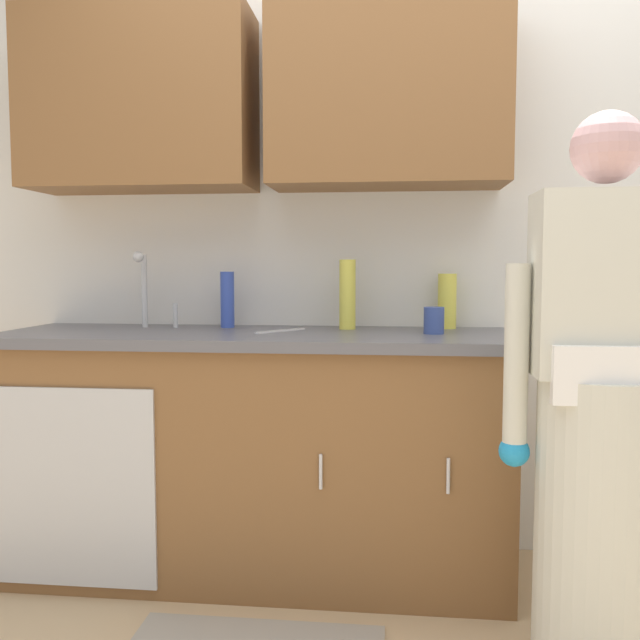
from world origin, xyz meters
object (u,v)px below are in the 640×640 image
(sink, at_px, (141,334))
(bottle_cleaner_spray, at_px, (227,300))
(bottle_water_tall, at_px, (347,294))
(person_at_sink, at_px, (598,441))
(bottle_dish_liquid, at_px, (447,301))
(cup_by_sink, at_px, (434,320))
(knife_on_counter, at_px, (280,331))

(sink, relative_size, bottle_cleaner_spray, 2.18)
(bottle_water_tall, bearing_deg, person_at_sink, -43.38)
(sink, xyz_separation_m, bottle_dish_liquid, (1.20, 0.22, 0.13))
(sink, distance_m, bottle_dish_liquid, 1.23)
(cup_by_sink, bearing_deg, bottle_cleaner_spray, 168.39)
(sink, bearing_deg, person_at_sink, -20.20)
(bottle_dish_liquid, bearing_deg, sink, -169.64)
(sink, relative_size, cup_by_sink, 5.01)
(cup_by_sink, xyz_separation_m, knife_on_counter, (-0.58, 0.02, -0.05))
(person_at_sink, relative_size, bottle_cleaner_spray, 7.05)
(bottle_cleaner_spray, distance_m, knife_on_counter, 0.31)
(bottle_cleaner_spray, height_order, knife_on_counter, bottle_cleaner_spray)
(person_at_sink, xyz_separation_m, bottle_water_tall, (-0.77, 0.73, 0.39))
(sink, relative_size, bottle_water_tall, 1.80)
(person_at_sink, height_order, cup_by_sink, person_at_sink)
(knife_on_counter, bearing_deg, person_at_sink, -82.00)
(person_at_sink, height_order, bottle_dish_liquid, person_at_sink)
(person_at_sink, xyz_separation_m, knife_on_counter, (-1.02, 0.60, 0.25))
(sink, xyz_separation_m, bottle_cleaner_spray, (0.30, 0.17, 0.13))
(cup_by_sink, bearing_deg, sink, 179.85)
(cup_by_sink, relative_size, knife_on_counter, 0.42)
(person_at_sink, distance_m, bottle_cleaner_spray, 1.52)
(bottle_cleaner_spray, height_order, cup_by_sink, bottle_cleaner_spray)
(sink, relative_size, person_at_sink, 0.31)
(person_at_sink, relative_size, bottle_water_tall, 5.82)
(sink, xyz_separation_m, person_at_sink, (1.57, -0.58, -0.23))
(person_at_sink, xyz_separation_m, cup_by_sink, (-0.44, 0.58, 0.30))
(person_at_sink, distance_m, bottle_water_tall, 1.13)
(bottle_cleaner_spray, bearing_deg, bottle_dish_liquid, 3.30)
(knife_on_counter, bearing_deg, bottle_cleaner_spray, 96.92)
(person_at_sink, relative_size, knife_on_counter, 6.75)
(bottle_water_tall, distance_m, bottle_dish_liquid, 0.41)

